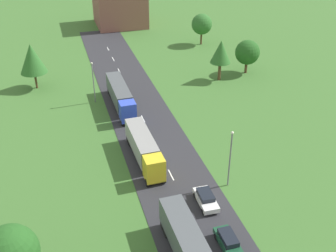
# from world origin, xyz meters

# --- Properties ---
(road) EXTENTS (10.00, 140.00, 0.06)m
(road) POSITION_xyz_m (0.00, 24.50, 0.03)
(road) COLOR #2B2B30
(road) RESTS_ON ground
(lane_marking_centre) EXTENTS (0.16, 120.72, 0.01)m
(lane_marking_centre) POSITION_xyz_m (0.00, 19.97, 0.07)
(lane_marking_centre) COLOR white
(lane_marking_centre) RESTS_ON road
(truck_lead) EXTENTS (2.70, 12.52, 3.67)m
(truck_lead) POSITION_xyz_m (-2.47, 15.32, 2.17)
(truck_lead) COLOR red
(truck_lead) RESTS_ON road
(truck_second) EXTENTS (2.72, 12.04, 3.52)m
(truck_second) POSITION_xyz_m (-2.49, 33.85, 2.08)
(truck_second) COLOR yellow
(truck_second) RESTS_ON road
(truck_third) EXTENTS (2.59, 13.75, 3.60)m
(truck_third) POSITION_xyz_m (-2.56, 50.38, 2.16)
(truck_third) COLOR blue
(truck_third) RESTS_ON road
(car_second) EXTENTS (1.77, 4.55, 1.56)m
(car_second) POSITION_xyz_m (2.04, 16.16, 0.87)
(car_second) COLOR #19472D
(car_second) RESTS_ON road
(car_third) EXTENTS (2.01, 4.37, 1.47)m
(car_third) POSITION_xyz_m (2.27, 23.16, 0.83)
(car_third) COLOR white
(car_third) RESTS_ON road
(lamppost_second) EXTENTS (0.36, 0.36, 7.77)m
(lamppost_second) POSITION_xyz_m (6.18, 25.71, 4.36)
(lamppost_second) COLOR slate
(lamppost_second) RESTS_ON ground
(lamppost_third) EXTENTS (0.36, 0.36, 7.31)m
(lamppost_third) POSITION_xyz_m (-6.48, 53.35, 4.12)
(lamppost_third) COLOR slate
(lamppost_third) RESTS_ON ground
(tree_oak) EXTENTS (3.87, 3.87, 7.80)m
(tree_oak) POSITION_xyz_m (17.75, 56.23, 5.61)
(tree_oak) COLOR #513823
(tree_oak) RESTS_ON ground
(tree_birch) EXTENTS (4.77, 4.77, 7.20)m
(tree_birch) POSITION_xyz_m (21.79, 76.98, 4.79)
(tree_birch) COLOR #513823
(tree_birch) RESTS_ON ground
(tree_maple) EXTENTS (4.81, 4.81, 8.38)m
(tree_maple) POSITION_xyz_m (-16.06, 62.36, 5.72)
(tree_maple) COLOR #513823
(tree_maple) RESTS_ON ground
(tree_ash) EXTENTS (4.83, 4.83, 6.68)m
(tree_ash) POSITION_xyz_m (24.23, 58.03, 4.24)
(tree_ash) COLOR #513823
(tree_ash) RESTS_ON ground
(distant_building) EXTENTS (12.79, 13.54, 9.29)m
(distant_building) POSITION_xyz_m (6.52, 98.65, 4.65)
(distant_building) COLOR brown
(distant_building) RESTS_ON ground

